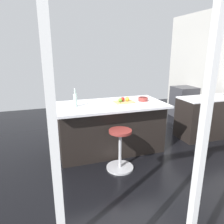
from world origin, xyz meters
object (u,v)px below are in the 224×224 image
cutting_board (124,102)px  oven_range (184,102)px  kitchen_island (110,127)px  apple_green (120,100)px  apple_yellow (127,99)px  water_bottle (75,100)px  fruit_bowl (143,99)px  apple_red (123,99)px  stool_by_window (120,151)px

cutting_board → oven_range: bearing=-148.8°
kitchen_island → apple_green: bearing=162.2°
apple_green → apple_yellow: apple_yellow is taller
cutting_board → water_bottle: (0.90, 0.02, 0.11)m
oven_range → water_bottle: 3.71m
apple_yellow → water_bottle: 0.96m
cutting_board → fruit_bowl: bearing=-179.9°
apple_green → apple_red: same height
cutting_board → fruit_bowl: fruit_bowl is taller
stool_by_window → apple_red: (-0.30, -0.69, 0.68)m
stool_by_window → apple_yellow: 1.02m
apple_green → cutting_board: bearing=-160.2°
cutting_board → water_bottle: size_ratio=1.15×
oven_range → kitchen_island: size_ratio=0.44×
apple_red → water_bottle: (0.88, 0.06, 0.07)m
oven_range → kitchen_island: kitchen_island is taller
cutting_board → kitchen_island: bearing=-5.0°
stool_by_window → apple_yellow: apple_yellow is taller
stool_by_window → water_bottle: (0.58, -0.63, 0.74)m
apple_red → apple_green: bearing=42.8°
apple_yellow → apple_green: bearing=14.0°
apple_red → fruit_bowl: (-0.40, 0.03, -0.02)m
kitchen_island → apple_yellow: size_ratio=24.46×
oven_range → water_bottle: bearing=24.2°
apple_yellow → oven_range: bearing=-148.3°
water_bottle → fruit_bowl: 1.28m
apple_green → apple_yellow: size_ratio=0.93×
apple_green → apple_yellow: bearing=-166.0°
oven_range → cutting_board: (2.44, 1.47, 0.51)m
kitchen_island → cutting_board: size_ratio=5.43×
apple_green → fruit_bowl: 0.47m
cutting_board → apple_yellow: size_ratio=4.51×
stool_by_window → fruit_bowl: fruit_bowl is taller
kitchen_island → fruit_bowl: (-0.64, 0.02, 0.50)m
oven_range → apple_red: 2.90m
water_bottle → stool_by_window: bearing=132.6°
stool_by_window → fruit_bowl: size_ratio=3.67×
apple_red → kitchen_island: bearing=2.7°
apple_red → fruit_bowl: bearing=175.3°
cutting_board → apple_red: 0.06m
apple_red → water_bottle: water_bottle is taller
apple_green → apple_yellow: (-0.15, -0.04, 0.00)m
kitchen_island → apple_green: (-0.17, 0.05, 0.52)m
oven_range → fruit_bowl: bearing=35.7°
kitchen_island → apple_yellow: bearing=177.0°
stool_by_window → cutting_board: 0.96m
cutting_board → stool_by_window: bearing=64.4°
cutting_board → apple_green: bearing=19.8°
oven_range → kitchen_island: (2.70, 1.45, 0.04)m
kitchen_island → fruit_bowl: 0.82m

